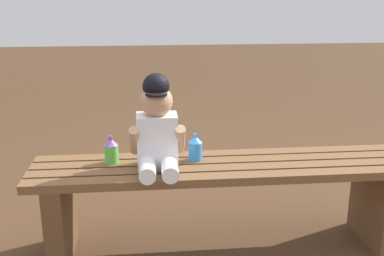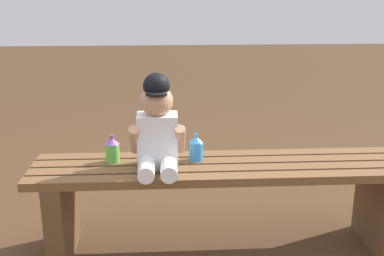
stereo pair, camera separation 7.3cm
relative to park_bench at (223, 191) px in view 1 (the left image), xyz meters
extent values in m
plane|color=#4C331E|center=(0.00, 0.00, -0.29)|extent=(16.00, 16.00, 0.00)
cube|color=brown|center=(0.00, -0.14, 0.11)|extent=(1.67, 0.08, 0.04)
cube|color=brown|center=(0.00, -0.05, 0.11)|extent=(1.67, 0.08, 0.04)
cube|color=brown|center=(0.00, 0.05, 0.11)|extent=(1.67, 0.08, 0.04)
cube|color=brown|center=(0.00, 0.14, 0.11)|extent=(1.67, 0.08, 0.04)
cube|color=brown|center=(-0.72, 0.00, -0.10)|extent=(0.08, 0.35, 0.39)
cube|color=brown|center=(0.72, 0.00, -0.10)|extent=(0.08, 0.35, 0.39)
cube|color=white|center=(-0.29, -0.01, 0.25)|extent=(0.17, 0.12, 0.23)
sphere|color=tan|center=(-0.29, -0.01, 0.42)|extent=(0.14, 0.14, 0.14)
cylinder|color=black|center=(-0.29, -0.05, 0.46)|extent=(0.09, 0.09, 0.01)
sphere|color=black|center=(-0.29, -0.01, 0.48)|extent=(0.11, 0.11, 0.11)
cylinder|color=white|center=(-0.33, -0.13, 0.17)|extent=(0.07, 0.16, 0.07)
cylinder|color=white|center=(-0.24, -0.13, 0.17)|extent=(0.07, 0.16, 0.07)
cylinder|color=tan|center=(-0.38, -0.04, 0.26)|extent=(0.04, 0.12, 0.14)
cylinder|color=tan|center=(-0.19, -0.04, 0.26)|extent=(0.04, 0.12, 0.14)
cylinder|color=#66CC4C|center=(-0.49, 0.05, 0.17)|extent=(0.06, 0.06, 0.08)
cone|color=#8C4CCC|center=(-0.49, 0.05, 0.23)|extent=(0.06, 0.06, 0.03)
cylinder|color=#8C4CCC|center=(-0.49, 0.05, 0.25)|extent=(0.01, 0.01, 0.02)
cylinder|color=#338CE5|center=(-0.12, 0.05, 0.17)|extent=(0.06, 0.06, 0.08)
cone|color=#338CE5|center=(-0.12, 0.05, 0.23)|extent=(0.06, 0.06, 0.03)
cylinder|color=#338CE5|center=(-0.12, 0.05, 0.25)|extent=(0.01, 0.01, 0.02)
camera|label=1|loc=(-0.33, -1.89, 0.87)|focal=43.71mm
camera|label=2|loc=(-0.25, -1.90, 0.87)|focal=43.71mm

